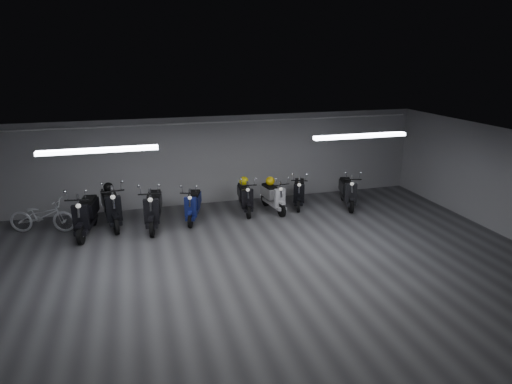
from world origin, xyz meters
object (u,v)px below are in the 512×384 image
object	(u,v)px
scooter_0	(85,209)
scooter_9	(348,187)
helmet_0	(244,181)
helmet_1	(108,187)
scooter_5	(245,192)
scooter_6	(273,192)
helmet_2	(270,181)
scooter_3	(153,203)
scooter_4	(193,200)
bicycle	(41,212)
scooter_7	(299,188)
scooter_1	(111,201)

from	to	relation	value
scooter_0	scooter_9	xyz separation A→B (m)	(7.74, 0.13, -0.08)
helmet_0	scooter_0	bearing A→B (deg)	-170.54
scooter_0	helmet_1	world-z (taller)	scooter_0
scooter_5	scooter_6	size ratio (longest dim) A/B	1.02
helmet_0	helmet_2	xyz separation A→B (m)	(0.79, -0.17, -0.02)
scooter_3	helmet_0	world-z (taller)	scooter_3
scooter_3	scooter_4	size ratio (longest dim) A/B	1.18
bicycle	helmet_2	size ratio (longest dim) A/B	6.16
scooter_7	helmet_2	distance (m)	1.00
helmet_2	scooter_1	bearing A→B (deg)	-178.15
bicycle	helmet_1	bearing A→B (deg)	-68.61
scooter_4	scooter_7	world-z (taller)	scooter_4
scooter_6	scooter_9	distance (m)	2.40
scooter_6	scooter_9	world-z (taller)	scooter_9
scooter_7	bicycle	xyz separation A→B (m)	(-7.45, -0.07, -0.06)
bicycle	scooter_3	bearing A→B (deg)	-85.18
scooter_3	scooter_5	distance (m)	2.80
scooter_4	bicycle	bearing A→B (deg)	-166.80
helmet_1	helmet_2	xyz separation A→B (m)	(4.73, -0.12, -0.16)
scooter_6	helmet_2	bearing A→B (deg)	90.00
scooter_9	scooter_7	bearing A→B (deg)	178.30
scooter_7	scooter_9	xyz separation A→B (m)	(1.46, -0.45, 0.03)
scooter_0	scooter_5	world-z (taller)	scooter_0
scooter_7	bicycle	bearing A→B (deg)	-157.51
scooter_5	scooter_6	bearing A→B (deg)	-5.57
scooter_0	scooter_7	distance (m)	6.30
scooter_9	helmet_0	bearing A→B (deg)	-175.62
scooter_3	scooter_6	world-z (taller)	scooter_3
scooter_4	scooter_6	bearing A→B (deg)	19.97
scooter_3	scooter_6	bearing A→B (deg)	14.18
scooter_1	bicycle	xyz separation A→B (m)	(-1.80, 0.07, -0.19)
scooter_9	bicycle	xyz separation A→B (m)	(-8.91, 0.37, -0.09)
scooter_1	helmet_2	bearing A→B (deg)	-7.57
bicycle	scooter_9	bearing A→B (deg)	-77.56
scooter_5	scooter_1	bearing A→B (deg)	-173.63
bicycle	helmet_0	distance (m)	5.71
scooter_1	helmet_0	distance (m)	3.91
scooter_3	helmet_1	world-z (taller)	scooter_3
scooter_0	scooter_7	size ratio (longest dim) A/B	1.18
scooter_5	scooter_9	xyz separation A→B (m)	(3.23, -0.39, 0.03)
scooter_1	helmet_2	xyz separation A→B (m)	(4.68, 0.15, 0.16)
scooter_7	bicycle	size ratio (longest dim) A/B	0.96
scooter_5	helmet_1	world-z (taller)	scooter_5
helmet_0	scooter_1	bearing A→B (deg)	-175.34
helmet_2	helmet_0	bearing A→B (deg)	168.16
scooter_9	helmet_0	size ratio (longest dim) A/B	6.12
scooter_1	scooter_4	bearing A→B (deg)	-14.53
scooter_7	helmet_1	world-z (taller)	scooter_7
scooter_1	scooter_7	size ratio (longest dim) A/B	1.21
scooter_0	scooter_6	distance (m)	5.36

